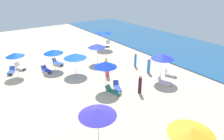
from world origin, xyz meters
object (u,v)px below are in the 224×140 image
object	(u,v)px
lounge_chair_3_0	(46,70)
beachgoer_1	(140,85)
umbrella_0	(105,64)
beachgoer_3	(149,66)
umbrella_2	(75,56)
umbrella_8	(163,56)
beach_ball_0	(177,131)
beachgoer_0	(108,70)
umbrella_6	(104,32)
lounge_chair_6_0	(108,44)
lounge_chair_8_1	(170,74)
beachgoer_4	(106,65)
umbrella_3	(53,51)
lounge_chair_0_1	(112,91)
umbrella_1	(15,55)
lounge_chair_1_1	(11,71)
lounge_chair_3_1	(57,63)
umbrella_5	(191,131)
beachgoer_2	(135,60)
lounge_chair_8_0	(164,82)
umbrella_7	(97,112)
lounge_chair_1_0	(20,67)
umbrella_4	(97,46)
lounge_chair_0_0	(117,87)

from	to	relation	value
lounge_chair_3_0	beachgoer_1	bearing A→B (deg)	-74.41
umbrella_0	beachgoer_3	world-z (taller)	umbrella_0
umbrella_2	umbrella_8	xyz separation A→B (m)	(6.34, 6.44, 0.46)
lounge_chair_3_0	beach_ball_0	bearing A→B (deg)	-89.77
beachgoer_0	umbrella_6	bearing A→B (deg)	34.14
lounge_chair_6_0	lounge_chair_8_1	distance (m)	12.79
beachgoer_1	beachgoer_3	world-z (taller)	beachgoer_1
beachgoer_0	beachgoer_4	xyz separation A→B (m)	(-1.16, 0.59, 0.02)
umbrella_3	beachgoer_3	size ratio (longest dim) A/B	1.41
beachgoer_3	beachgoer_4	size ratio (longest dim) A/B	1.03
lounge_chair_0_1	umbrella_1	xyz separation A→B (m)	(-9.09, -6.01, 2.10)
lounge_chair_1_1	beachgoer_0	size ratio (longest dim) A/B	0.86
lounge_chair_3_1	umbrella_8	xyz separation A→B (m)	(9.89, 7.21, 2.28)
umbrella_3	lounge_chair_8_1	world-z (taller)	umbrella_3
umbrella_2	umbrella_8	distance (m)	9.05
umbrella_6	beachgoer_3	world-z (taller)	umbrella_6
umbrella_5	beachgoer_2	distance (m)	14.17
lounge_chair_0_1	beach_ball_0	world-z (taller)	lounge_chair_0_1
umbrella_2	lounge_chair_6_0	xyz separation A→B (m)	(-6.42, 8.51, -1.82)
lounge_chair_6_0	beachgoer_2	world-z (taller)	beachgoer_2
lounge_chair_8_0	beach_ball_0	size ratio (longest dim) A/B	4.96
beachgoer_0	beachgoer_1	xyz separation A→B (m)	(4.51, 0.47, 0.07)
lounge_chair_6_0	beachgoer_0	world-z (taller)	beachgoer_0
lounge_chair_0_1	umbrella_7	distance (m)	6.09
lounge_chair_1_0	lounge_chair_3_0	distance (m)	3.37
umbrella_4	umbrella_7	size ratio (longest dim) A/B	1.02
umbrella_2	lounge_chair_8_0	xyz separation A→B (m)	(7.27, 5.93, -1.86)
lounge_chair_1_1	beachgoer_4	world-z (taller)	beachgoer_4
lounge_chair_8_1	beachgoer_4	world-z (taller)	beachgoer_4
lounge_chair_3_0	umbrella_8	world-z (taller)	umbrella_8
lounge_chair_1_1	lounge_chair_8_0	size ratio (longest dim) A/B	0.93
lounge_chair_0_1	lounge_chair_8_1	distance (m)	7.18
beachgoer_4	umbrella_5	bearing A→B (deg)	167.32
lounge_chair_3_1	umbrella_8	bearing A→B (deg)	-74.67
umbrella_4	umbrella_6	xyz separation A→B (m)	(-4.34, 3.81, 0.24)
lounge_chair_1_1	beachgoer_3	size ratio (longest dim) A/B	0.82
lounge_chair_0_1	lounge_chair_0_0	bearing A→B (deg)	6.06
umbrella_2	beach_ball_0	xyz separation A→B (m)	(12.45, 1.34, -1.94)
lounge_chair_3_0	lounge_chair_8_0	xyz separation A→B (m)	(9.46, 8.52, -0.03)
lounge_chair_6_0	beachgoer_4	world-z (taller)	beachgoer_4
umbrella_7	beachgoer_3	size ratio (longest dim) A/B	1.41
beachgoer_4	lounge_chair_3_1	bearing A→B (deg)	39.08
umbrella_1	beach_ball_0	bearing A→B (deg)	22.78
umbrella_4	umbrella_6	world-z (taller)	umbrella_6
umbrella_0	lounge_chair_6_0	world-z (taller)	umbrella_0
lounge_chair_1_0	umbrella_3	xyz separation A→B (m)	(2.23, 3.33, 1.85)
lounge_chair_1_0	beach_ball_0	size ratio (longest dim) A/B	4.87
umbrella_5	umbrella_3	bearing A→B (deg)	-176.57
lounge_chair_3_0	umbrella_8	distance (m)	12.63
lounge_chair_8_1	lounge_chair_0_0	bearing A→B (deg)	152.56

